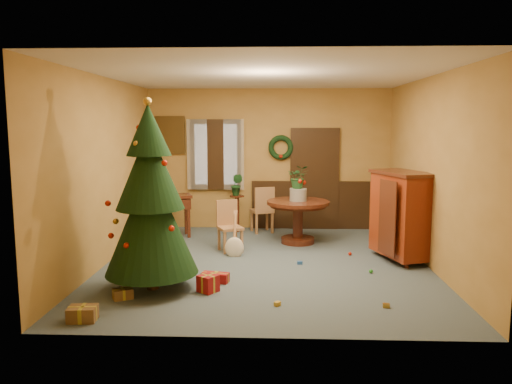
{
  "coord_description": "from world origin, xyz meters",
  "views": [
    {
      "loc": [
        0.15,
        -7.61,
        2.17
      ],
      "look_at": [
        -0.17,
        0.4,
        1.08
      ],
      "focal_mm": 35.0,
      "sensor_mm": 36.0,
      "label": 1
    }
  ],
  "objects_px": {
    "writing_desk": "(167,206)",
    "christmas_tree": "(150,200)",
    "dining_table": "(298,213)",
    "chair_near": "(229,224)",
    "sideboard": "(401,213)"
  },
  "relations": [
    {
      "from": "dining_table",
      "to": "chair_near",
      "type": "height_order",
      "value": "chair_near"
    },
    {
      "from": "dining_table",
      "to": "chair_near",
      "type": "distance_m",
      "value": 1.35
    },
    {
      "from": "dining_table",
      "to": "christmas_tree",
      "type": "relative_size",
      "value": 0.45
    },
    {
      "from": "chair_near",
      "to": "dining_table",
      "type": "bearing_deg",
      "value": 25.56
    },
    {
      "from": "writing_desk",
      "to": "sideboard",
      "type": "bearing_deg",
      "value": -19.93
    },
    {
      "from": "chair_near",
      "to": "christmas_tree",
      "type": "xyz_separation_m",
      "value": [
        -0.82,
        -2.09,
        0.73
      ]
    },
    {
      "from": "dining_table",
      "to": "chair_near",
      "type": "bearing_deg",
      "value": -154.44
    },
    {
      "from": "christmas_tree",
      "to": "sideboard",
      "type": "distance_m",
      "value": 3.98
    },
    {
      "from": "writing_desk",
      "to": "christmas_tree",
      "type": "bearing_deg",
      "value": -81.32
    },
    {
      "from": "chair_near",
      "to": "writing_desk",
      "type": "bearing_deg",
      "value": 143.34
    },
    {
      "from": "chair_near",
      "to": "sideboard",
      "type": "xyz_separation_m",
      "value": [
        2.81,
        -0.53,
        0.3
      ]
    },
    {
      "from": "christmas_tree",
      "to": "writing_desk",
      "type": "xyz_separation_m",
      "value": [
        -0.47,
        3.05,
        -0.57
      ]
    },
    {
      "from": "christmas_tree",
      "to": "writing_desk",
      "type": "bearing_deg",
      "value": 98.68
    },
    {
      "from": "writing_desk",
      "to": "sideboard",
      "type": "height_order",
      "value": "sideboard"
    },
    {
      "from": "dining_table",
      "to": "writing_desk",
      "type": "xyz_separation_m",
      "value": [
        -2.51,
        0.38,
        0.07
      ]
    }
  ]
}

